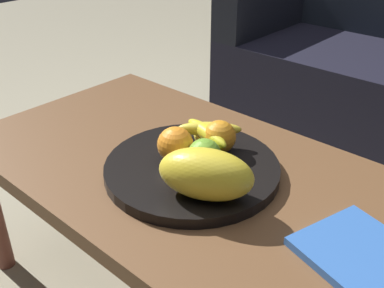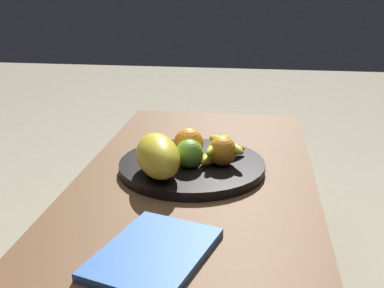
# 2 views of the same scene
# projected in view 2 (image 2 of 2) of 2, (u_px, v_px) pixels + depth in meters

# --- Properties ---
(coffee_table) EXTENTS (1.26, 0.61, 0.44)m
(coffee_table) POSITION_uv_depth(u_px,v_px,m) (195.00, 194.00, 1.24)
(coffee_table) COLOR brown
(coffee_table) RESTS_ON ground_plane
(fruit_bowl) EXTENTS (0.39, 0.39, 0.03)m
(fruit_bowl) POSITION_uv_depth(u_px,v_px,m) (192.00, 166.00, 1.27)
(fruit_bowl) COLOR black
(fruit_bowl) RESTS_ON coffee_table
(melon_large_front) EXTENTS (0.22, 0.17, 0.10)m
(melon_large_front) POSITION_uv_depth(u_px,v_px,m) (158.00, 156.00, 1.16)
(melon_large_front) COLOR yellow
(melon_large_front) RESTS_ON fruit_bowl
(orange_front) EXTENTS (0.08, 0.08, 0.08)m
(orange_front) POSITION_uv_depth(u_px,v_px,m) (189.00, 143.00, 1.29)
(orange_front) COLOR orange
(orange_front) RESTS_ON fruit_bowl
(orange_left) EXTENTS (0.08, 0.08, 0.08)m
(orange_left) POSITION_uv_depth(u_px,v_px,m) (223.00, 151.00, 1.23)
(orange_left) COLOR orange
(orange_left) RESTS_ON fruit_bowl
(apple_front) EXTENTS (0.07, 0.07, 0.07)m
(apple_front) POSITION_uv_depth(u_px,v_px,m) (189.00, 154.00, 1.22)
(apple_front) COLOR #6DA830
(apple_front) RESTS_ON fruit_bowl
(banana_bunch) EXTENTS (0.15, 0.13, 0.06)m
(banana_bunch) POSITION_uv_depth(u_px,v_px,m) (221.00, 150.00, 1.26)
(banana_bunch) COLOR yellow
(banana_bunch) RESTS_ON fruit_bowl
(magazine) EXTENTS (0.29, 0.24, 0.02)m
(magazine) POSITION_uv_depth(u_px,v_px,m) (154.00, 253.00, 0.88)
(magazine) COLOR #3265B9
(magazine) RESTS_ON coffee_table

